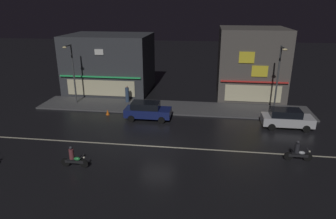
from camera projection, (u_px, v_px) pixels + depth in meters
ground_plane at (158, 147)px, 22.94m from camera, size 140.00×140.00×0.00m
lane_divider_stripe at (158, 147)px, 22.94m from camera, size 26.69×0.16×0.01m
sidewalk_far at (172, 107)px, 31.42m from camera, size 28.10×4.28×0.14m
storefront_left_block at (110, 63)px, 36.85m from camera, size 9.88×7.64×6.90m
storefront_center_block at (251, 63)px, 34.56m from camera, size 7.33×7.62×7.83m
streetlamp_west at (72, 69)px, 31.46m from camera, size 0.44×1.64×6.31m
streetlamp_mid at (279, 74)px, 28.20m from camera, size 0.44×1.64×6.58m
pedestrian_on_sidewalk at (127, 95)px, 32.73m from camera, size 0.41×0.41×1.82m
parked_car_near_kerb at (147, 110)px, 28.16m from camera, size 4.30×1.98×1.67m
parked_car_trailing at (287, 118)px, 26.23m from camera, size 4.30×1.98×1.67m
motorcycle_lead at (73, 158)px, 19.89m from camera, size 1.90×0.60×1.52m
motorcycle_following at (298, 152)px, 20.70m from camera, size 1.90×0.60×1.52m
traffic_cone at (108, 112)px, 29.45m from camera, size 0.36×0.36×0.55m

